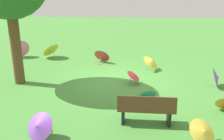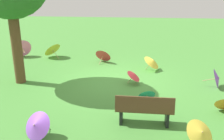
# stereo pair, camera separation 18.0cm
# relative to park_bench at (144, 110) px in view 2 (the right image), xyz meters

# --- Properties ---
(ground) EXTENTS (40.00, 40.00, 0.00)m
(ground) POSITION_rel_park_bench_xyz_m (1.14, -3.37, -0.47)
(ground) COLOR #478C38
(park_bench) EXTENTS (1.61, 0.50, 0.90)m
(park_bench) POSITION_rel_park_bench_xyz_m (0.00, 0.00, 0.00)
(park_bench) COLOR brown
(park_bench) RESTS_ON ground
(parasol_teal_0) EXTENTS (0.66, 0.59, 0.53)m
(parasol_teal_0) POSITION_rel_park_bench_xyz_m (-0.11, -1.52, -0.20)
(parasol_teal_0) COLOR tan
(parasol_teal_0) RESTS_ON ground
(parasol_purple_0) EXTENTS (0.78, 0.83, 0.75)m
(parasol_purple_0) POSITION_rel_park_bench_xyz_m (-2.81, -2.98, -0.09)
(parasol_purple_0) COLOR tan
(parasol_purple_0) RESTS_ON ground
(parasol_yellow_0) EXTENTS (0.97, 1.00, 0.74)m
(parasol_yellow_0) POSITION_rel_park_bench_xyz_m (-0.48, -4.76, -0.03)
(parasol_yellow_0) COLOR tan
(parasol_yellow_0) RESTS_ON ground
(parasol_red_1) EXTENTS (0.66, 0.70, 0.59)m
(parasol_red_1) POSITION_rel_park_bench_xyz_m (0.32, -3.02, -0.09)
(parasol_red_1) COLOR tan
(parasol_red_1) RESTS_ON ground
(parasol_pink_1) EXTENTS (1.02, 0.95, 0.97)m
(parasol_pink_1) POSITION_rel_park_bench_xyz_m (6.39, -6.49, 0.02)
(parasol_pink_1) COLOR tan
(parasol_pink_1) RESTS_ON ground
(parasol_yellow_1) EXTENTS (1.11, 1.17, 0.87)m
(parasol_yellow_1) POSITION_rel_park_bench_xyz_m (4.73, -6.42, 0.01)
(parasol_yellow_1) COLOR tan
(parasol_yellow_1) RESTS_ON ground
(parasol_yellow_2) EXTENTS (0.95, 0.93, 0.64)m
(parasol_yellow_2) POSITION_rel_park_bench_xyz_m (-1.34, 0.85, -0.11)
(parasol_yellow_2) COLOR tan
(parasol_yellow_2) RESTS_ON ground
(parasol_red_2) EXTENTS (0.93, 0.88, 0.73)m
(parasol_red_2) POSITION_rel_park_bench_xyz_m (1.89, -5.85, -0.10)
(parasol_red_2) COLOR tan
(parasol_red_2) RESTS_ON ground
(parasol_purple_1) EXTENTS (0.93, 0.86, 0.71)m
(parasol_purple_1) POSITION_rel_park_bench_xyz_m (2.75, 0.92, -0.11)
(parasol_purple_1) COLOR tan
(parasol_purple_1) RESTS_ON ground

